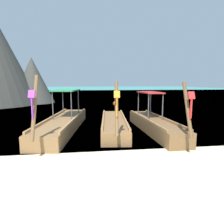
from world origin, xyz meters
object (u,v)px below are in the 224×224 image
at_px(longtail_boat_violet_ribbon, 64,123).
at_px(mooring_buoy_near, 116,104).
at_px(longtail_boat_red_ribbon, 154,124).
at_px(longtail_boat_orange_ribbon, 114,124).

xyz_separation_m(longtail_boat_violet_ribbon, mooring_buoy_near, (4.14, 9.59, -0.08)).
relative_size(longtail_boat_violet_ribbon, mooring_buoy_near, 13.35).
bearing_deg(longtail_boat_red_ribbon, mooring_buoy_near, 91.43).
bearing_deg(mooring_buoy_near, longtail_boat_red_ribbon, -88.57).
height_order(longtail_boat_red_ribbon, mooring_buoy_near, longtail_boat_red_ribbon).
bearing_deg(longtail_boat_violet_ribbon, mooring_buoy_near, 66.66).
distance_m(longtail_boat_violet_ribbon, longtail_boat_red_ribbon, 4.49).
xyz_separation_m(longtail_boat_orange_ribbon, longtail_boat_red_ribbon, (1.88, -0.70, 0.08)).
bearing_deg(mooring_buoy_near, longtail_boat_orange_ribbon, -99.39).
bearing_deg(mooring_buoy_near, longtail_boat_violet_ribbon, -113.34).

